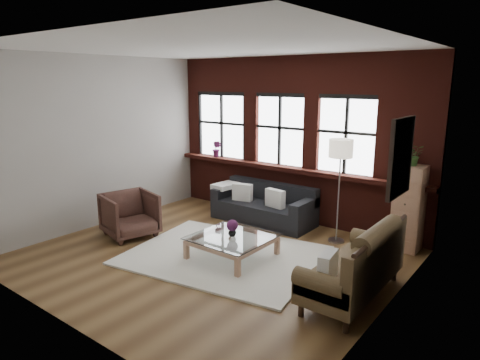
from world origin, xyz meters
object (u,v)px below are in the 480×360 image
Objects in this scene: vintage_settee at (353,261)px; coffee_table at (232,247)px; dark_sofa at (263,204)px; vase at (232,232)px; floor_lamp at (339,187)px; drawer_chest at (409,208)px; armchair at (130,215)px.

vintage_settee reaches higher than coffee_table.
dark_sofa is at bearing 145.45° from vintage_settee.
dark_sofa is 3.18m from vintage_settee.
dark_sofa is 1.88m from vase.
coffee_table is 2.09m from floor_lamp.
vintage_settee is 13.66× the size of vase.
vintage_settee is at bearing -91.63° from drawer_chest.
armchair is (-4.07, -0.30, -0.10)m from vintage_settee.
drawer_chest reaches higher than coffee_table.
floor_lamp is at bearing -42.10° from armchair.
vintage_settee is at bearing -70.94° from armchair.
vintage_settee is 2.02m from floor_lamp.
drawer_chest is at bearing 19.77° from floor_lamp.
floor_lamp is (1.62, -0.11, 0.60)m from dark_sofa.
coffee_table is at bearing -90.00° from vase.
vase is 0.07× the size of floor_lamp.
armchair is 6.35× the size of vase.
dark_sofa reaches higher than coffee_table.
dark_sofa is at bearing 109.51° from coffee_table.
coffee_table is 0.26m from vase.
dark_sofa is 1.44× the size of drawer_chest.
vase is (0.63, -1.77, 0.07)m from dark_sofa.
dark_sofa is at bearing -19.70° from armchair.
coffee_table is at bearing -120.76° from floor_lamp.
dark_sofa is 2.34× the size of armchair.
floor_lamp is at bearing 120.56° from vintage_settee.
dark_sofa is 14.89× the size of vase.
vase is (2.08, 0.33, 0.04)m from armchair.
vintage_settee is at bearing -59.44° from floor_lamp.
vase is at bearing 179.08° from vintage_settee.
dark_sofa reaches higher than vase.
floor_lamp is (0.99, 1.66, 0.79)m from coffee_table.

